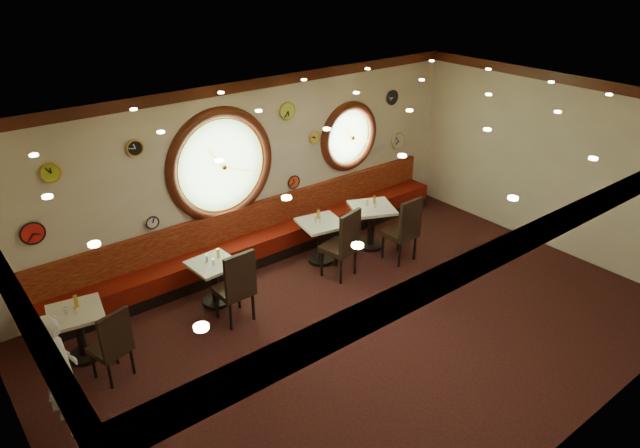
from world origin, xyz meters
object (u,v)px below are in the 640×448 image
(condiment_a_bottle, at_px, (76,301))
(chair_c, at_px, (344,240))
(condiment_b_bottle, at_px, (218,253))
(condiment_c_salt, at_px, (316,220))
(condiment_a_pepper, at_px, (75,312))
(condiment_c_pepper, at_px, (320,220))
(table_d, at_px, (371,222))
(condiment_c_bottle, at_px, (318,214))
(chair_b, at_px, (237,283))
(condiment_a_salt, at_px, (66,311))
(waiter, at_px, (62,373))
(table_b, at_px, (214,278))
(table_c, at_px, (321,237))
(condiment_b_salt, at_px, (207,258))
(chair_a, at_px, (113,341))
(condiment_d_bottle, at_px, (374,200))
(table_a, at_px, (79,329))
(condiment_d_salt, at_px, (367,203))
(condiment_b_pepper, at_px, (213,262))
(chair_d, at_px, (405,226))
(condiment_d_pepper, at_px, (375,205))

(condiment_a_bottle, bearing_deg, chair_c, -9.38)
(condiment_b_bottle, bearing_deg, condiment_c_salt, -0.78)
(condiment_a_pepper, xyz_separation_m, condiment_c_pepper, (4.20, 0.13, 0.03))
(table_d, distance_m, condiment_c_bottle, 1.13)
(chair_b, height_order, condiment_a_salt, chair_b)
(condiment_c_salt, height_order, condiment_a_bottle, condiment_a_bottle)
(condiment_c_bottle, xyz_separation_m, waiter, (-4.77, -1.39, -0.09))
(table_b, relative_size, waiter, 0.47)
(table_c, xyz_separation_m, condiment_c_bottle, (0.04, 0.13, 0.38))
(condiment_b_salt, bearing_deg, table_c, -1.89)
(table_b, distance_m, chair_a, 2.02)
(condiment_a_salt, distance_m, condiment_a_pepper, 0.13)
(condiment_b_salt, distance_m, condiment_c_salt, 2.10)
(condiment_d_bottle, bearing_deg, table_c, 176.40)
(table_a, xyz_separation_m, condiment_b_bottle, (2.23, 0.12, 0.34))
(condiment_d_salt, height_order, condiment_d_bottle, condiment_d_bottle)
(table_b, xyz_separation_m, condiment_b_bottle, (0.14, 0.07, 0.35))
(condiment_d_salt, height_order, condiment_b_pepper, condiment_d_salt)
(condiment_b_salt, relative_size, condiment_c_pepper, 1.13)
(chair_b, bearing_deg, condiment_d_salt, 9.39)
(condiment_a_pepper, bearing_deg, condiment_a_salt, 140.57)
(condiment_a_bottle, bearing_deg, condiment_b_pepper, -3.29)
(condiment_c_bottle, bearing_deg, condiment_d_bottle, -9.95)
(table_d, relative_size, chair_d, 1.32)
(condiment_d_pepper, height_order, condiment_d_bottle, condiment_d_bottle)
(chair_c, bearing_deg, condiment_d_salt, 16.56)
(table_c, bearing_deg, condiment_b_bottle, 178.35)
(table_d, xyz_separation_m, chair_c, (-1.10, -0.51, 0.19))
(condiment_d_salt, xyz_separation_m, condiment_b_bottle, (-3.03, 0.12, -0.07))
(condiment_a_pepper, height_order, condiment_b_bottle, condiment_b_bottle)
(table_b, distance_m, condiment_c_salt, 2.08)
(condiment_c_pepper, bearing_deg, condiment_d_pepper, -10.17)
(condiment_d_salt, distance_m, condiment_a_bottle, 5.20)
(chair_b, distance_m, condiment_b_salt, 0.76)
(condiment_b_salt, xyz_separation_m, condiment_c_salt, (2.10, -0.04, 0.05))
(table_b, xyz_separation_m, condiment_a_salt, (-2.19, -0.05, 0.35))
(condiment_d_pepper, height_order, condiment_b_bottle, condiment_d_pepper)
(chair_d, height_order, condiment_c_salt, chair_d)
(table_b, height_order, condiment_a_pepper, condiment_a_pepper)
(chair_a, distance_m, condiment_a_pepper, 0.70)
(chair_b, bearing_deg, table_a, 162.39)
(table_d, bearing_deg, condiment_b_salt, 176.16)
(condiment_a_salt, height_order, condiment_b_salt, condiment_a_salt)
(condiment_c_pepper, xyz_separation_m, condiment_a_bottle, (-4.13, 0.04, 0.01))
(table_c, bearing_deg, table_b, -179.61)
(chair_a, bearing_deg, condiment_c_bottle, -3.67)
(condiment_b_bottle, bearing_deg, condiment_b_salt, 175.72)
(condiment_d_bottle, bearing_deg, condiment_c_salt, 175.26)
(chair_d, distance_m, condiment_a_pepper, 5.46)
(chair_c, bearing_deg, condiment_b_pepper, 152.15)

